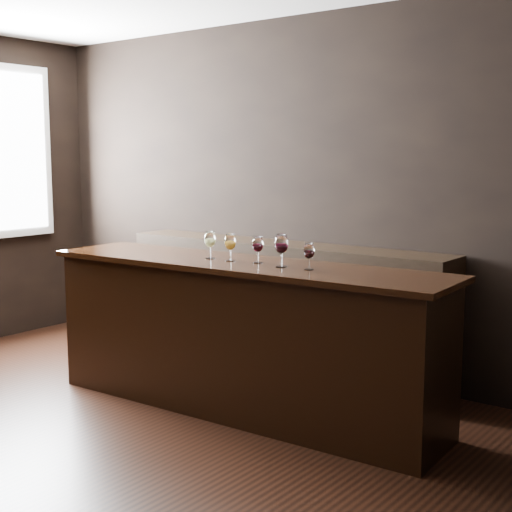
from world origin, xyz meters
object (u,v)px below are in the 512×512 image
Objects in this scene: bar_counter at (242,340)px; glass_red_c at (309,251)px; glass_white at (210,240)px; back_bar_shelf at (280,307)px; glass_red_b at (281,245)px; glass_red_a at (258,245)px; glass_amber at (230,242)px.

glass_red_c is at bearing -2.30° from bar_counter.
glass_white reaches higher than glass_red_c.
glass_red_c reaches higher than back_bar_shelf.
glass_white is 0.60m from glass_red_b.
glass_red_b is (0.22, -0.04, 0.02)m from glass_red_a.
glass_amber reaches higher than glass_red_a.
glass_red_b is (0.66, -0.91, 0.64)m from back_bar_shelf.
glass_white is at bearing -179.18° from glass_red_c.
glass_red_a is (0.19, 0.05, -0.01)m from glass_amber.
bar_counter is 0.66m from glass_red_a.
bar_counter is 16.64× the size of glass_red_c.
glass_red_b is at bearing -10.55° from glass_red_a.
glass_amber is at bearing -179.12° from glass_red_b.
glass_red_c is at bearing 2.12° from glass_amber.
glass_amber reaches higher than glass_red_c.
bar_counter is at bearing -179.37° from glass_red_c.
back_bar_shelf is at bearing 105.06° from glass_amber.
bar_counter is 15.74× the size of glass_red_a.
glass_red_b reaches higher than glass_white.
back_bar_shelf is at bearing 125.95° from glass_red_b.
glass_white is at bearing -86.27° from back_bar_shelf.
glass_amber reaches higher than back_bar_shelf.
glass_red_c reaches higher than bar_counter.
bar_counter is at bearing 1.21° from glass_white.
back_bar_shelf is at bearing 133.80° from glass_red_c.
glass_red_b reaches higher than back_bar_shelf.
glass_red_a is at bearing -63.09° from back_bar_shelf.
glass_white is at bearing 176.61° from glass_amber.
back_bar_shelf is 1.14m from glass_amber.
glass_red_a is at bearing 176.63° from glass_red_c.
glass_red_a reaches higher than bar_counter.
glass_red_b is (0.60, -0.00, 0.01)m from glass_white.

